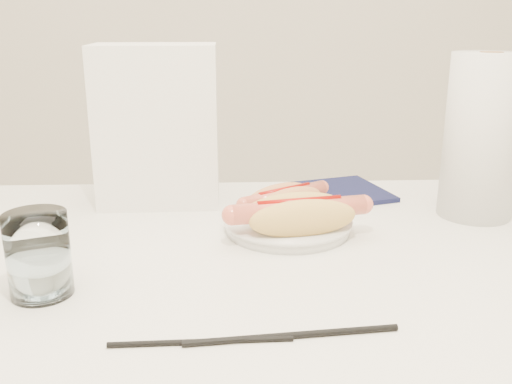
{
  "coord_description": "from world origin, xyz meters",
  "views": [
    {
      "loc": [
        -0.03,
        -0.7,
        1.07
      ],
      "look_at": [
        0.01,
        0.11,
        0.82
      ],
      "focal_mm": 40.42,
      "sensor_mm": 36.0,
      "label": 1
    }
  ],
  "objects_px": {
    "hotdog_right": "(299,215)",
    "paper_towel_roll": "(482,137)",
    "table": "(255,306)",
    "hotdog_left": "(285,200)",
    "water_glass": "(39,255)",
    "plate": "(288,226)",
    "napkin_box": "(157,126)"
  },
  "relations": [
    {
      "from": "hotdog_left",
      "to": "paper_towel_roll",
      "type": "relative_size",
      "value": 0.55
    },
    {
      "from": "water_glass",
      "to": "paper_towel_roll",
      "type": "height_order",
      "value": "paper_towel_roll"
    },
    {
      "from": "hotdog_left",
      "to": "hotdog_right",
      "type": "xyz_separation_m",
      "value": [
        0.01,
        -0.09,
        0.01
      ]
    },
    {
      "from": "table",
      "to": "hotdog_left",
      "type": "bearing_deg",
      "value": 72.37
    },
    {
      "from": "table",
      "to": "water_glass",
      "type": "relative_size",
      "value": 11.77
    },
    {
      "from": "plate",
      "to": "water_glass",
      "type": "height_order",
      "value": "water_glass"
    },
    {
      "from": "napkin_box",
      "to": "water_glass",
      "type": "bearing_deg",
      "value": -107.0
    },
    {
      "from": "plate",
      "to": "hotdog_right",
      "type": "height_order",
      "value": "hotdog_right"
    },
    {
      "from": "plate",
      "to": "hotdog_right",
      "type": "xyz_separation_m",
      "value": [
        0.01,
        -0.04,
        0.03
      ]
    },
    {
      "from": "water_glass",
      "to": "napkin_box",
      "type": "relative_size",
      "value": 0.37
    },
    {
      "from": "hotdog_right",
      "to": "napkin_box",
      "type": "bearing_deg",
      "value": 127.32
    },
    {
      "from": "plate",
      "to": "napkin_box",
      "type": "bearing_deg",
      "value": 143.92
    },
    {
      "from": "table",
      "to": "napkin_box",
      "type": "relative_size",
      "value": 4.38
    },
    {
      "from": "plate",
      "to": "paper_towel_roll",
      "type": "distance_m",
      "value": 0.35
    },
    {
      "from": "hotdog_right",
      "to": "water_glass",
      "type": "bearing_deg",
      "value": -166.26
    },
    {
      "from": "hotdog_left",
      "to": "napkin_box",
      "type": "bearing_deg",
      "value": 119.97
    },
    {
      "from": "hotdog_right",
      "to": "paper_towel_roll",
      "type": "xyz_separation_m",
      "value": [
        0.31,
        0.1,
        0.09
      ]
    },
    {
      "from": "table",
      "to": "napkin_box",
      "type": "bearing_deg",
      "value": 118.77
    },
    {
      "from": "table",
      "to": "paper_towel_roll",
      "type": "distance_m",
      "value": 0.46
    },
    {
      "from": "plate",
      "to": "water_glass",
      "type": "distance_m",
      "value": 0.37
    },
    {
      "from": "table",
      "to": "hotdog_left",
      "type": "relative_size",
      "value": 8.19
    },
    {
      "from": "hotdog_right",
      "to": "paper_towel_roll",
      "type": "bearing_deg",
      "value": 7.89
    },
    {
      "from": "water_glass",
      "to": "hotdog_right",
      "type": "bearing_deg",
      "value": 24.8
    },
    {
      "from": "hotdog_left",
      "to": "napkin_box",
      "type": "relative_size",
      "value": 0.53
    },
    {
      "from": "napkin_box",
      "to": "paper_towel_roll",
      "type": "xyz_separation_m",
      "value": [
        0.53,
        -0.09,
        -0.0
      ]
    },
    {
      "from": "table",
      "to": "hotdog_left",
      "type": "distance_m",
      "value": 0.21
    },
    {
      "from": "hotdog_left",
      "to": "hotdog_right",
      "type": "distance_m",
      "value": 0.09
    },
    {
      "from": "table",
      "to": "plate",
      "type": "xyz_separation_m",
      "value": [
        0.06,
        0.13,
        0.07
      ]
    },
    {
      "from": "plate",
      "to": "water_glass",
      "type": "relative_size",
      "value": 1.87
    },
    {
      "from": "table",
      "to": "napkin_box",
      "type": "height_order",
      "value": "napkin_box"
    },
    {
      "from": "hotdog_left",
      "to": "hotdog_right",
      "type": "relative_size",
      "value": 0.73
    },
    {
      "from": "hotdog_right",
      "to": "paper_towel_roll",
      "type": "relative_size",
      "value": 0.76
    }
  ]
}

